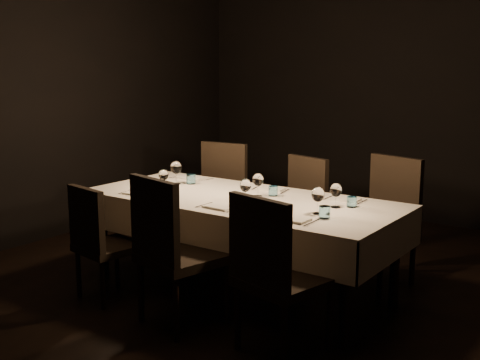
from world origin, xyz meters
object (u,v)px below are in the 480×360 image
Objects in this scene: dining_table at (240,207)px; chair_near_center at (172,246)px; chair_near_left at (99,237)px; chair_far_left at (217,193)px; chair_far_center at (298,206)px; chair_far_right at (385,215)px; chair_near_right at (274,269)px.

chair_near_center is (0.02, -0.83, -0.11)m from dining_table.
chair_far_left reaches higher than chair_near_left.
chair_far_right is at bearing 17.58° from chair_far_center.
chair_far_left reaches higher than dining_table.
dining_table is 1.13m from chair_near_right.
chair_near_right is (1.56, 0.01, 0.06)m from chair_near_left.
dining_table is at bearing -118.63° from chair_far_right.
chair_near_center is 1.01× the size of chair_far_right.
chair_far_right is at bearing -0.37° from chair_far_left.
chair_near_right is (0.81, -0.78, -0.13)m from dining_table.
dining_table is 0.84m from chair_near_center.
chair_far_center is at bearing -105.94° from chair_near_left.
dining_table is at bearing -75.19° from chair_near_center.
chair_near_center reaches higher than dining_table.
chair_near_left is 1.53m from chair_far_left.
chair_far_right reaches higher than chair_near_left.
chair_near_center is 1.01× the size of chair_far_left.
chair_far_right is (0.85, 0.87, -0.12)m from dining_table.
chair_far_right is at bearing -124.05° from chair_near_left.
chair_far_left is at bearing -157.55° from chair_far_center.
chair_far_left is 0.85m from chair_far_center.
chair_near_left is at bearing 9.91° from chair_near_center.
chair_near_center reaches higher than chair_far_right.
chair_near_right is at bearing -43.88° from dining_table.
chair_near_right reaches higher than chair_near_left.
chair_far_left is (-1.62, 1.52, 0.01)m from chair_near_right.
chair_near_center is at bearing -66.87° from chair_far_left.
chair_near_right is 1.65m from chair_far_right.
chair_near_center reaches higher than chair_far_left.
chair_near_left is (-0.75, -0.79, -0.19)m from dining_table.
chair_near_center is 1.08× the size of chair_far_center.
chair_far_center is at bearing -51.57° from chair_near_right.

